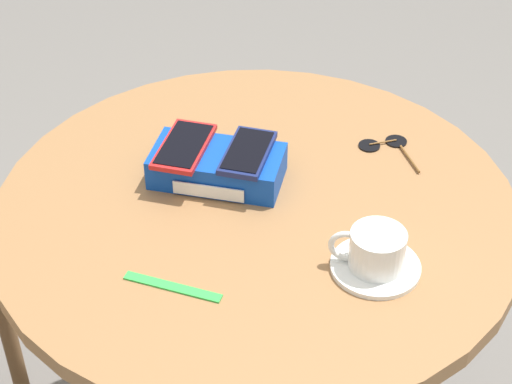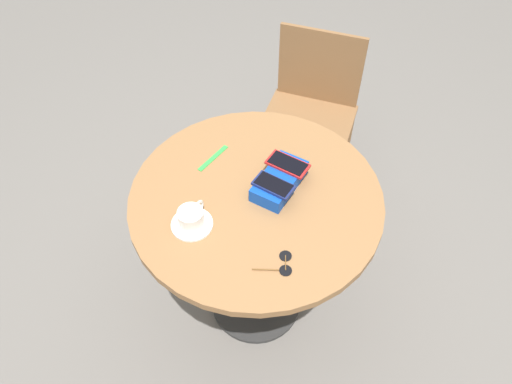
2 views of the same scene
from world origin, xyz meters
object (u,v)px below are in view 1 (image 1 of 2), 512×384
round_table (256,264)px  phone_box (217,166)px  coffee_cup (376,249)px  lanyard_strap (173,287)px  sunglasses (386,145)px  phone_red (184,146)px  saucer (375,267)px  phone_navy (248,152)px

round_table → phone_box: bearing=139.6°
phone_box → coffee_cup: (0.25, -0.20, 0.01)m
round_table → lanyard_strap: (-0.11, -0.20, 0.14)m
round_table → sunglasses: sunglasses is taller
phone_red → saucer: 0.38m
round_table → lanyard_strap: size_ratio=5.72×
phone_box → lanyard_strap: size_ratio=1.55×
round_table → phone_navy: 0.20m
phone_red → coffee_cup: 0.37m
coffee_cup → phone_navy: bearing=134.7°
lanyard_strap → phone_navy: bearing=70.6°
saucer → phone_box: bearing=141.0°
phone_red → phone_navy: size_ratio=1.07×
phone_navy → lanyard_strap: phone_navy is taller
saucer → lanyard_strap: (-0.29, -0.06, -0.00)m
coffee_cup → lanyard_strap: (-0.29, -0.06, -0.04)m
lanyard_strap → round_table: bearing=62.1°
phone_red → phone_navy: (0.11, -0.01, 0.00)m
round_table → phone_red: 0.24m
phone_box → saucer: 0.32m
sunglasses → coffee_cup: bearing=-96.8°
phone_box → lanyard_strap: phone_box is taller
coffee_cup → phone_box: bearing=140.7°
phone_red → round_table: bearing=-28.7°
phone_red → saucer: size_ratio=1.14×
round_table → coffee_cup: coffee_cup is taller
phone_red → sunglasses: size_ratio=1.34×
round_table → phone_red: bearing=151.3°
saucer → sunglasses: size_ratio=1.18×
saucer → coffee_cup: size_ratio=1.18×
phone_red → lanyard_strap: 0.28m
lanyard_strap → saucer: bearing=11.1°
saucer → coffee_cup: bearing=173.6°
phone_box → phone_red: phone_red is taller
phone_navy → lanyard_strap: size_ratio=0.96×
round_table → lanyard_strap: 0.27m
round_table → phone_box: phone_box is taller
phone_red → saucer: phone_red is taller
phone_box → phone_navy: (0.05, -0.00, 0.03)m
phone_red → coffee_cup: (0.30, -0.21, -0.02)m
round_table → coffee_cup: bearing=-38.8°
phone_red → saucer: bearing=-34.9°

